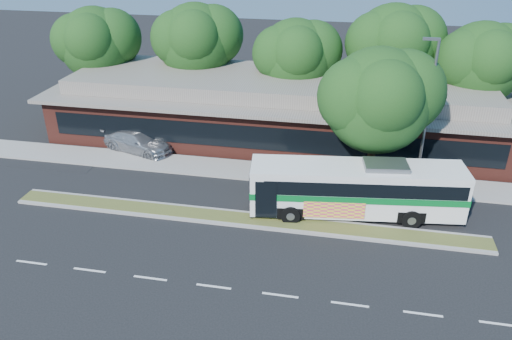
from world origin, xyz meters
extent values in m
plane|color=black|center=(0.00, 0.00, 0.00)|extent=(120.00, 120.00, 0.00)
cube|color=#414A1F|center=(0.00, 0.60, 0.07)|extent=(26.00, 1.10, 0.15)
cube|color=gray|center=(0.00, 6.40, 0.06)|extent=(44.00, 2.60, 0.12)
cube|color=black|center=(-18.00, 10.00, 0.01)|extent=(14.00, 12.00, 0.01)
cube|color=#5C251D|center=(0.00, 13.00, 1.60)|extent=(32.00, 10.00, 3.20)
cube|color=slate|center=(0.00, 13.00, 3.32)|extent=(33.20, 11.20, 0.24)
cube|color=slate|center=(0.00, 13.00, 3.95)|extent=(30.00, 8.00, 1.00)
cube|color=black|center=(0.00, 7.97, 1.70)|extent=(30.00, 0.06, 1.60)
cylinder|color=slate|center=(9.60, 6.00, 4.50)|extent=(0.16, 0.16, 9.00)
cube|color=slate|center=(9.20, 6.00, 9.00)|extent=(0.90, 0.18, 0.14)
cylinder|color=black|center=(-15.00, 15.00, 1.99)|extent=(0.44, 0.44, 3.99)
sphere|color=#164015|center=(-15.00, 15.00, 5.73)|extent=(5.80, 5.80, 5.80)
sphere|color=#164015|center=(-13.70, 15.43, 6.19)|extent=(4.52, 4.52, 4.52)
cylinder|color=black|center=(-7.00, 16.00, 2.10)|extent=(0.44, 0.44, 4.20)
sphere|color=#164015|center=(-7.00, 16.00, 6.00)|extent=(6.00, 6.00, 6.00)
sphere|color=#164015|center=(-5.65, 16.45, 6.48)|extent=(4.68, 4.68, 4.68)
cylinder|color=black|center=(1.00, 15.00, 1.89)|extent=(0.44, 0.44, 3.78)
sphere|color=#164015|center=(1.00, 15.00, 5.46)|extent=(5.60, 5.60, 5.60)
sphere|color=#164015|center=(2.26, 15.42, 5.91)|extent=(4.37, 4.37, 4.37)
cylinder|color=black|center=(8.00, 16.00, 2.21)|extent=(0.44, 0.44, 4.41)
sphere|color=#164015|center=(8.00, 16.00, 6.27)|extent=(6.20, 6.20, 6.20)
sphere|color=#164015|center=(9.39, 16.46, 6.77)|extent=(4.84, 4.84, 4.84)
cylinder|color=black|center=(14.00, 15.00, 1.93)|extent=(0.44, 0.44, 3.86)
sphere|color=#164015|center=(14.00, 15.00, 5.60)|extent=(5.80, 5.80, 5.80)
sphere|color=#164015|center=(15.30, 15.43, 6.07)|extent=(4.52, 4.52, 4.52)
cube|color=white|center=(6.00, 2.40, 1.63)|extent=(11.57, 3.82, 2.61)
cube|color=black|center=(6.28, 2.44, 2.15)|extent=(10.68, 3.75, 0.78)
cube|color=white|center=(6.00, 2.40, 2.82)|extent=(11.59, 3.84, 0.25)
cube|color=#046424|center=(6.00, 2.40, 1.55)|extent=(11.64, 3.88, 0.36)
cube|color=black|center=(0.35, 1.69, 1.94)|extent=(0.32, 2.11, 1.62)
cube|color=black|center=(11.65, 3.11, 2.25)|extent=(0.30, 1.97, 1.05)
cube|color=#E24264|center=(4.93, 1.02, 0.95)|extent=(3.20, 0.45, 0.95)
cube|color=slate|center=(7.41, 2.58, 3.07)|extent=(2.44, 1.79, 0.28)
cylinder|color=black|center=(2.67, 0.78, 0.52)|extent=(1.08, 0.47, 1.04)
cylinder|color=black|center=(2.38, 3.14, 0.52)|extent=(1.08, 0.47, 1.04)
cylinder|color=black|center=(8.97, 1.58, 0.52)|extent=(1.08, 0.47, 1.04)
cylinder|color=black|center=(8.67, 3.93, 0.52)|extent=(1.08, 0.47, 1.04)
imported|color=#A6A8AD|center=(-9.00, 7.99, 0.76)|extent=(5.63, 3.57, 1.52)
cylinder|color=black|center=(6.81, 6.20, 1.76)|extent=(0.44, 0.44, 3.53)
sphere|color=#164015|center=(6.81, 6.20, 5.37)|extent=(6.13, 6.13, 6.13)
sphere|color=#164015|center=(8.19, 6.66, 5.86)|extent=(4.78, 4.78, 4.78)
camera|label=1|loc=(5.20, -21.79, 14.71)|focal=35.00mm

